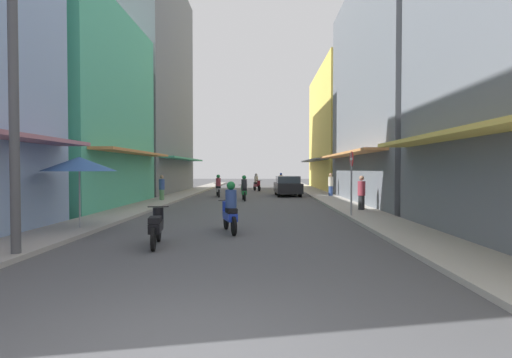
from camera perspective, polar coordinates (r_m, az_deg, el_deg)
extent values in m
plane|color=#4C4C4F|center=(24.89, -0.98, -3.05)|extent=(109.44, 109.44, 0.00)
cube|color=#9E9991|center=(25.59, -12.63, -2.82)|extent=(1.88, 57.74, 0.12)
cube|color=#ADA89E|center=(25.23, 10.84, -2.87)|extent=(1.88, 57.74, 0.12)
cube|color=#4CB28C|center=(22.29, -25.94, 9.12)|extent=(6.00, 9.92, 9.96)
cube|color=#D88C4C|center=(20.75, -17.21, 3.74)|extent=(1.10, 8.93, 0.12)
cube|color=slate|center=(34.02, -16.48, 13.04)|extent=(6.00, 13.35, 17.64)
cube|color=#4CB28C|center=(32.45, -10.49, 2.92)|extent=(1.10, 12.02, 0.12)
cube|color=#EFD159|center=(10.07, 29.20, 6.14)|extent=(1.10, 10.67, 0.12)
cube|color=slate|center=(24.21, 21.39, 11.98)|extent=(6.00, 13.78, 12.83)
cube|color=#D88C4C|center=(22.83, 13.03, 3.55)|extent=(1.10, 12.40, 0.12)
cube|color=#EFD159|center=(38.10, 13.63, 7.01)|extent=(6.00, 13.93, 11.35)
cube|color=slate|center=(37.33, 8.35, 2.73)|extent=(1.10, 12.54, 0.12)
cylinder|color=black|center=(34.33, 0.47, -1.35)|extent=(0.27, 0.55, 0.56)
cylinder|color=black|center=(35.51, -0.20, -1.25)|extent=(0.27, 0.55, 0.56)
cube|color=maroon|center=(34.96, 0.10, -0.94)|extent=(0.60, 1.04, 0.24)
cube|color=black|center=(35.14, -0.01, -0.60)|extent=(0.45, 0.62, 0.14)
cylinder|color=maroon|center=(34.43, 0.40, -0.64)|extent=(0.28, 0.28, 0.45)
cylinder|color=black|center=(34.42, 0.40, -0.22)|extent=(0.53, 0.22, 0.03)
cylinder|color=beige|center=(35.08, 0.02, -0.03)|extent=(0.34, 0.34, 0.55)
sphere|color=#B2B2B7|center=(35.07, 0.02, 0.62)|extent=(0.26, 0.26, 0.26)
cylinder|color=black|center=(10.82, -14.12, -7.44)|extent=(0.17, 0.57, 0.56)
cylinder|color=black|center=(9.60, -14.89, -8.59)|extent=(0.17, 0.57, 0.56)
cube|color=black|center=(10.13, -14.52, -6.80)|extent=(0.44, 1.03, 0.24)
cube|color=black|center=(9.90, -14.66, -5.82)|extent=(0.37, 0.60, 0.14)
cylinder|color=black|center=(10.64, -14.21, -5.31)|extent=(0.28, 0.28, 0.45)
cylinder|color=black|center=(10.62, -14.22, -3.97)|extent=(0.55, 0.12, 0.03)
cylinder|color=black|center=(41.56, 3.53, -0.87)|extent=(0.13, 0.57, 0.56)
cylinder|color=black|center=(40.33, 3.78, -0.94)|extent=(0.13, 0.57, 0.56)
cube|color=red|center=(40.89, 3.67, -0.60)|extent=(0.37, 1.02, 0.24)
cube|color=black|center=(40.68, 3.71, -0.32)|extent=(0.33, 0.58, 0.14)
cylinder|color=red|center=(41.42, 3.56, -0.29)|extent=(0.28, 0.28, 0.45)
cylinder|color=black|center=(41.42, 3.56, 0.05)|extent=(0.55, 0.08, 0.03)
cylinder|color=#BF8C3F|center=(40.72, 3.70, 0.17)|extent=(0.34, 0.34, 0.55)
sphere|color=#1E38B7|center=(40.72, 3.70, 0.73)|extent=(0.26, 0.26, 0.26)
cylinder|color=black|center=(24.81, -1.91, -2.41)|extent=(0.15, 0.57, 0.56)
cylinder|color=black|center=(23.56, -1.67, -2.62)|extent=(0.15, 0.57, 0.56)
cube|color=#197233|center=(24.12, -1.79, -2.00)|extent=(0.41, 1.03, 0.24)
cube|color=black|center=(23.91, -1.75, -1.55)|extent=(0.35, 0.59, 0.14)
cylinder|color=#197233|center=(24.66, -1.89, -1.46)|extent=(0.28, 0.28, 0.45)
cylinder|color=black|center=(24.65, -1.89, -0.88)|extent=(0.55, 0.10, 0.03)
cylinder|color=#262628|center=(23.94, -1.76, -0.71)|extent=(0.34, 0.34, 0.55)
sphere|color=#197233|center=(23.93, -1.76, 0.25)|extent=(0.26, 0.26, 0.26)
cylinder|color=black|center=(28.15, -5.72, -1.96)|extent=(0.19, 0.56, 0.56)
cylinder|color=black|center=(26.91, -5.49, -2.12)|extent=(0.19, 0.56, 0.56)
cube|color=#B2B2B7|center=(27.47, -5.60, -1.59)|extent=(0.48, 1.04, 0.24)
cube|color=black|center=(27.26, -5.56, -1.19)|extent=(0.39, 0.61, 0.14)
cylinder|color=#B2B2B7|center=(28.01, -5.70, -1.12)|extent=(0.28, 0.28, 0.45)
cylinder|color=black|center=(28.00, -5.70, -0.61)|extent=(0.54, 0.14, 0.03)
cylinder|color=#99333F|center=(27.30, -5.57, -0.45)|extent=(0.34, 0.34, 0.55)
sphere|color=#197233|center=(27.29, -5.58, 0.39)|extent=(0.26, 0.26, 0.26)
cylinder|color=black|center=(12.63, -4.43, -6.13)|extent=(0.23, 0.56, 0.56)
cylinder|color=black|center=(11.42, -3.28, -6.94)|extent=(0.23, 0.56, 0.56)
cube|color=#1E38B7|center=(11.95, -3.84, -5.50)|extent=(0.54, 1.04, 0.24)
cube|color=black|center=(11.73, -3.66, -4.65)|extent=(0.42, 0.62, 0.14)
cylinder|color=#1E38B7|center=(12.46, -4.33, -4.29)|extent=(0.28, 0.28, 0.45)
cylinder|color=black|center=(12.44, -4.33, -3.15)|extent=(0.54, 0.18, 0.03)
cylinder|color=#334C8C|center=(11.75, -3.71, -2.93)|extent=(0.34, 0.34, 0.55)
sphere|color=#197233|center=(11.72, -3.71, -0.98)|extent=(0.26, 0.26, 0.26)
cube|color=black|center=(28.49, 4.66, -1.28)|extent=(1.94, 4.17, 0.70)
cube|color=#333D47|center=(28.32, 4.70, -0.18)|extent=(1.69, 2.17, 0.60)
cylinder|color=black|center=(29.68, 2.97, -1.71)|extent=(0.21, 0.65, 0.64)
cylinder|color=black|center=(29.83, 5.84, -1.70)|extent=(0.21, 0.65, 0.64)
cylinder|color=black|center=(27.19, 3.37, -1.99)|extent=(0.21, 0.65, 0.64)
cylinder|color=black|center=(27.36, 6.50, -1.98)|extent=(0.21, 0.65, 0.64)
cylinder|color=#334C8C|center=(27.26, 10.94, -1.86)|extent=(0.28, 0.28, 0.78)
cylinder|color=beige|center=(27.23, 10.94, -0.36)|extent=(0.34, 0.34, 0.66)
sphere|color=tan|center=(27.22, 10.95, 0.63)|extent=(0.22, 0.22, 0.22)
cylinder|color=#262628|center=(18.12, 15.26, -3.56)|extent=(0.28, 0.28, 0.76)
cylinder|color=#99333F|center=(18.07, 15.28, -1.34)|extent=(0.34, 0.34, 0.64)
sphere|color=#9E7256|center=(18.06, 15.29, 0.13)|extent=(0.22, 0.22, 0.22)
cylinder|color=#598C59|center=(23.78, -13.70, -2.41)|extent=(0.28, 0.28, 0.74)
cylinder|color=#334C8C|center=(23.75, -13.71, -0.77)|extent=(0.34, 0.34, 0.62)
sphere|color=tan|center=(23.74, -13.71, 0.31)|extent=(0.22, 0.22, 0.22)
cylinder|color=#99999E|center=(13.36, -24.54, -2.40)|extent=(0.05, 0.05, 2.16)
cone|color=#335999|center=(13.34, -24.59, 2.02)|extent=(2.27, 2.27, 0.45)
cylinder|color=#4C4C4F|center=(9.93, -32.08, 8.87)|extent=(0.20, 0.20, 6.53)
cylinder|color=gray|center=(15.74, 13.87, -0.95)|extent=(0.07, 0.07, 2.60)
cylinder|color=red|center=(15.73, 13.89, 2.88)|extent=(0.02, 0.60, 0.60)
cube|color=white|center=(15.73, 13.89, 2.88)|extent=(0.03, 0.40, 0.10)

